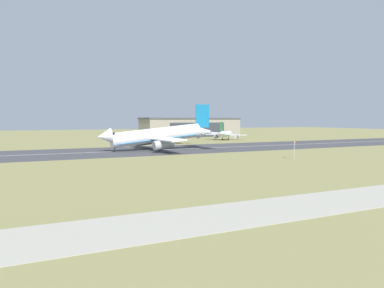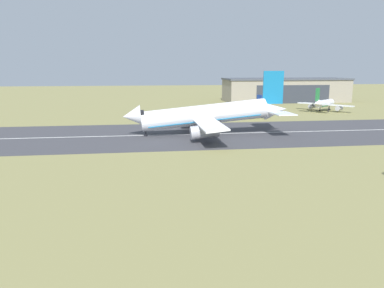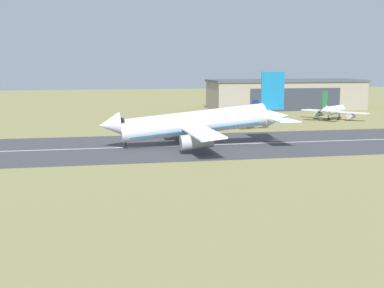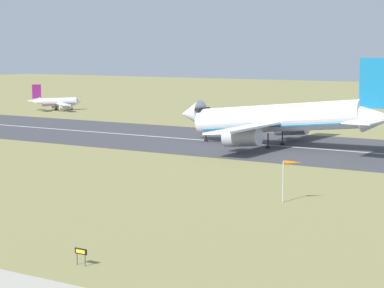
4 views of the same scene
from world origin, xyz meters
name	(u,v)px [view 4 (image 4 of 4)]	position (x,y,z in m)	size (l,w,h in m)	color
ground_plane	(63,194)	(0.00, 60.46, 0.00)	(709.40, 709.40, 0.00)	olive
runway_strip	(265,145)	(0.00, 120.93, 0.03)	(469.40, 42.11, 0.06)	#3D3D42
runway_centreline	(265,145)	(0.00, 120.93, 0.07)	(422.46, 0.70, 0.01)	silver
airplane_landing	(278,119)	(3.47, 119.53, 5.59)	(46.83, 45.12, 17.74)	white
airplane_parked_west	(57,102)	(-94.69, 163.06, 2.60)	(17.91, 17.43, 8.36)	white
windsock_pole	(292,165)	(28.33, 71.76, 4.81)	(2.15, 1.80, 5.39)	#B7B7BC
runway_sign	(81,253)	(24.14, 35.94, 1.16)	(1.34, 0.13, 1.57)	#4C4C51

